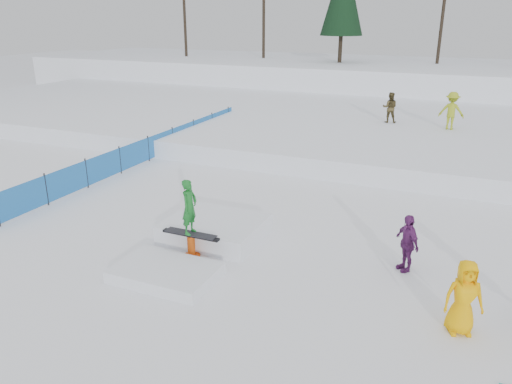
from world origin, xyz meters
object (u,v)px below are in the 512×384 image
at_px(safety_fence, 148,149).
at_px(spectator_yellow, 464,297).
at_px(spectator_purple, 407,243).
at_px(walker_ygreen, 452,111).
at_px(walker_olive, 390,107).
at_px(jib_rail_feature, 202,238).

distance_m(safety_fence, spectator_yellow, 14.91).
bearing_deg(spectator_purple, walker_ygreen, 138.72).
distance_m(safety_fence, spectator_purple, 12.67).
relative_size(walker_ygreen, spectator_yellow, 1.13).
xyz_separation_m(walker_olive, walker_ygreen, (2.90, -0.45, 0.12)).
bearing_deg(walker_ygreen, spectator_purple, 93.10).
bearing_deg(spectator_yellow, spectator_purple, 102.21).
relative_size(walker_olive, walker_ygreen, 0.86).
distance_m(walker_ygreen, spectator_purple, 13.49).
xyz_separation_m(spectator_purple, spectator_yellow, (1.36, -2.19, 0.05)).
bearing_deg(walker_ygreen, safety_fence, 38.14).
bearing_deg(spectator_yellow, jib_rail_feature, 149.51).
relative_size(walker_olive, spectator_yellow, 0.97).
distance_m(spectator_purple, spectator_yellow, 2.57).
bearing_deg(safety_fence, walker_olive, 44.09).
relative_size(safety_fence, spectator_purple, 10.98).
relative_size(walker_olive, spectator_purple, 1.03).
relative_size(safety_fence, spectator_yellow, 10.27).
xyz_separation_m(walker_olive, spectator_yellow, (4.12, -16.09, -0.77)).
bearing_deg(walker_ygreen, jib_rail_feature, 73.51).
bearing_deg(walker_ygreen, walker_olive, -5.14).
xyz_separation_m(walker_olive, spectator_purple, (2.76, -13.90, -0.82)).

